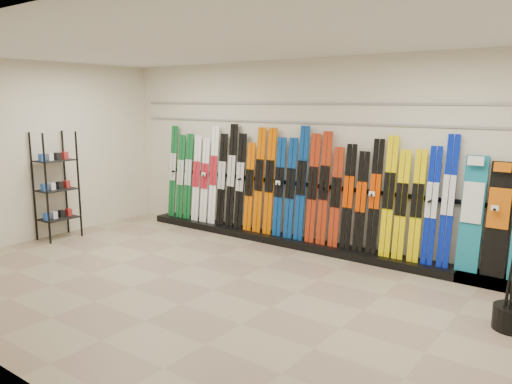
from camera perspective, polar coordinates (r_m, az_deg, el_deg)
The scene contains 11 objects.
floor at distance 6.40m, azimuth -4.95°, elevation -11.11°, with size 8.00×8.00×0.00m, color gray.
back_wall at distance 8.04m, azimuth 6.77°, elevation 4.30°, with size 8.00×8.00×0.00m, color beige.
left_wall at distance 9.16m, azimuth -24.27°, elevation 4.19°, with size 5.00×5.00×0.00m, color beige.
ceiling at distance 6.00m, azimuth -5.42°, elevation 16.65°, with size 8.00×8.00×0.00m, color silver.
ski_rack_base at distance 8.03m, azimuth 7.17°, elevation -6.22°, with size 8.00×0.40×0.12m, color black.
skis at distance 8.20m, azimuth 3.30°, elevation 0.62°, with size 5.38×0.21×1.83m.
snowboards at distance 7.06m, azimuth 26.03°, elevation -2.61°, with size 0.93×0.24×1.58m.
accessory_rack at distance 9.15m, azimuth -21.86°, elevation 0.66°, with size 0.40×0.60×1.83m, color black.
pole_bin at distance 5.95m, azimuth 27.22°, elevation -12.68°, with size 0.38×0.38×0.25m, color black.
slatwall_rail_0 at distance 7.99m, azimuth 6.78°, elevation 7.85°, with size 7.60×0.02×0.03m, color gray.
slatwall_rail_1 at distance 7.98m, azimuth 6.82°, elevation 10.01°, with size 7.60×0.02×0.03m, color gray.
Camera 1 is at (3.97, -4.45, 2.34)m, focal length 35.00 mm.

